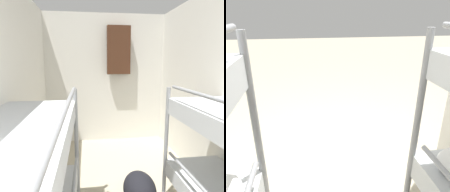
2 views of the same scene
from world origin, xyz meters
TOP-DOWN VIEW (x-y plane):
  - wall_back at (0.00, 4.33)m, footprint 2.45×0.06m
  - duffel_bag at (0.19, 2.33)m, footprint 0.37×0.49m
  - hanging_coat at (0.24, 4.18)m, footprint 0.44×0.12m

SIDE VIEW (x-z plane):
  - duffel_bag at x=0.19m, z-range 0.00..0.37m
  - wall_back at x=0.00m, z-range 0.00..2.52m
  - hanging_coat at x=0.24m, z-range 1.37..2.27m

